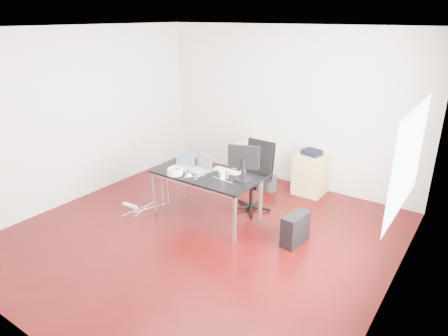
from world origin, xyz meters
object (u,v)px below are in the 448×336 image
Objects in this scene: pc_tower at (295,229)px; filing_cabinet_left at (250,160)px; desk at (206,177)px; filing_cabinet_right at (311,174)px; office_chair at (255,173)px.

filing_cabinet_left is at bearing 143.22° from pc_tower.
desk is at bearing -80.39° from filing_cabinet_left.
filing_cabinet_left is 1.00× the size of filing_cabinet_right.
desk reaches higher than filing_cabinet_right.
filing_cabinet_right reaches higher than pc_tower.
pc_tower is at bearing 3.71° from desk.
desk reaches higher than pc_tower.
pc_tower is at bearing -43.88° from filing_cabinet_left.
desk is 3.56× the size of pc_tower.
office_chair is 1.30m from filing_cabinet_left.
filing_cabinet_left is 1.56× the size of pc_tower.
filing_cabinet_left and filing_cabinet_right have the same top height.
office_chair is 2.40× the size of pc_tower.
pc_tower is at bearing -72.98° from filing_cabinet_right.
desk is at bearing -117.96° from office_chair.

